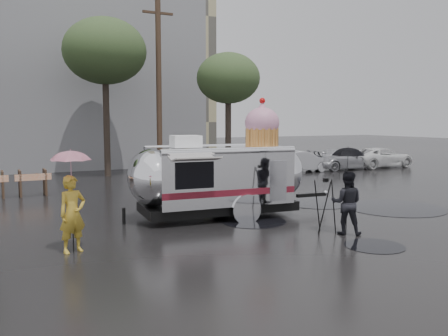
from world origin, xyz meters
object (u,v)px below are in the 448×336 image
airstream_trailer (221,174)px  tripod (325,201)px  person_left (72,214)px  person_right (347,203)px

airstream_trailer → tripod: airstream_trailer is taller
person_left → person_right: person_left is taller
airstream_trailer → person_left: bearing=-151.8°
person_right → tripod: bearing=-6.7°
airstream_trailer → person_right: size_ratio=4.20×
person_left → person_right: size_ratio=1.06×
person_left → person_right: bearing=-32.2°
tripod → person_right: bearing=-35.3°
person_right → tripod: 0.54m
airstream_trailer → tripod: bearing=-59.5°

